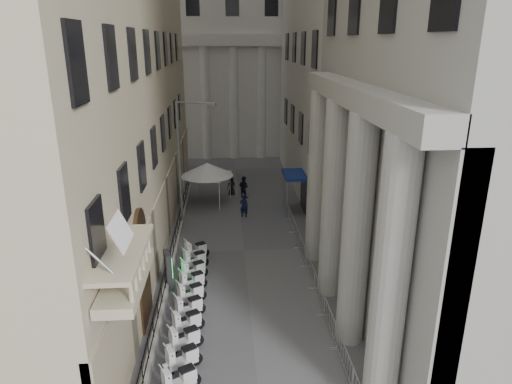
# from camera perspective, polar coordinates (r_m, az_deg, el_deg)

# --- Properties ---
(far_building) EXTENTS (22.00, 10.00, 30.00)m
(far_building) POSITION_cam_1_polar(r_m,az_deg,el_deg) (54.93, -3.08, 20.95)
(far_building) COLOR beige
(far_building) RESTS_ON ground
(iron_fence) EXTENTS (0.30, 28.00, 1.40)m
(iron_fence) POSITION_cam_1_polar(r_m,az_deg,el_deg) (28.06, -10.31, -8.51)
(iron_fence) COLOR black
(iron_fence) RESTS_ON ground
(blue_awning) EXTENTS (1.60, 3.00, 3.00)m
(blue_awning) POSITION_cam_1_polar(r_m,az_deg,el_deg) (35.57, 4.70, -2.32)
(blue_awning) COLOR navy
(blue_awning) RESTS_ON ground
(scooter_4) EXTENTS (1.50, 1.16, 1.50)m
(scooter_4) POSITION_cam_1_polar(r_m,az_deg,el_deg) (19.85, -9.08, -21.16)
(scooter_4) COLOR silver
(scooter_4) RESTS_ON ground
(scooter_5) EXTENTS (1.50, 1.16, 1.50)m
(scooter_5) POSITION_cam_1_polar(r_m,az_deg,el_deg) (20.80, -8.80, -19.02)
(scooter_5) COLOR silver
(scooter_5) RESTS_ON ground
(scooter_6) EXTENTS (1.50, 1.16, 1.50)m
(scooter_6) POSITION_cam_1_polar(r_m,az_deg,el_deg) (21.78, -8.54, -17.06)
(scooter_6) COLOR silver
(scooter_6) RESTS_ON ground
(scooter_7) EXTENTS (1.50, 1.16, 1.50)m
(scooter_7) POSITION_cam_1_polar(r_m,az_deg,el_deg) (22.79, -8.31, -15.28)
(scooter_7) COLOR silver
(scooter_7) RESTS_ON ground
(scooter_8) EXTENTS (1.50, 1.16, 1.50)m
(scooter_8) POSITION_cam_1_polar(r_m,az_deg,el_deg) (23.81, -8.10, -13.65)
(scooter_8) COLOR silver
(scooter_8) RESTS_ON ground
(scooter_9) EXTENTS (1.50, 1.16, 1.50)m
(scooter_9) POSITION_cam_1_polar(r_m,az_deg,el_deg) (24.86, -7.92, -12.15)
(scooter_9) COLOR silver
(scooter_9) RESTS_ON ground
(scooter_10) EXTENTS (1.50, 1.16, 1.50)m
(scooter_10) POSITION_cam_1_polar(r_m,az_deg,el_deg) (25.91, -7.75, -10.78)
(scooter_10) COLOR silver
(scooter_10) RESTS_ON ground
(scooter_11) EXTENTS (1.50, 1.16, 1.50)m
(scooter_11) POSITION_cam_1_polar(r_m,az_deg,el_deg) (26.99, -7.59, -9.51)
(scooter_11) COLOR silver
(scooter_11) RESTS_ON ground
(scooter_12) EXTENTS (1.50, 1.16, 1.50)m
(scooter_12) POSITION_cam_1_polar(r_m,az_deg,el_deg) (28.07, -7.45, -8.34)
(scooter_12) COLOR silver
(scooter_12) RESTS_ON ground
(barrier_1) EXTENTS (0.60, 2.40, 1.10)m
(barrier_1) POSITION_cam_1_polar(r_m,az_deg,el_deg) (20.02, 10.88, -20.88)
(barrier_1) COLOR #B2B5BB
(barrier_1) RESTS_ON ground
(barrier_2) EXTENTS (0.60, 2.40, 1.10)m
(barrier_2) POSITION_cam_1_polar(r_m,az_deg,el_deg) (21.94, 9.19, -16.81)
(barrier_2) COLOR #B2B5BB
(barrier_2) RESTS_ON ground
(barrier_3) EXTENTS (0.60, 2.40, 1.10)m
(barrier_3) POSITION_cam_1_polar(r_m,az_deg,el_deg) (23.97, 7.84, -13.40)
(barrier_3) COLOR #B2B5BB
(barrier_3) RESTS_ON ground
(barrier_4) EXTENTS (0.60, 2.40, 1.10)m
(barrier_4) POSITION_cam_1_polar(r_m,az_deg,el_deg) (26.08, 6.74, -10.53)
(barrier_4) COLOR #B2B5BB
(barrier_4) RESTS_ON ground
(barrier_5) EXTENTS (0.60, 2.40, 1.10)m
(barrier_5) POSITION_cam_1_polar(r_m,az_deg,el_deg) (28.25, 5.82, -8.09)
(barrier_5) COLOR #B2B5BB
(barrier_5) RESTS_ON ground
(barrier_6) EXTENTS (0.60, 2.40, 1.10)m
(barrier_6) POSITION_cam_1_polar(r_m,az_deg,el_deg) (30.48, 5.04, -6.00)
(barrier_6) COLOR #B2B5BB
(barrier_6) RESTS_ON ground
(barrier_7) EXTENTS (0.60, 2.40, 1.10)m
(barrier_7) POSITION_cam_1_polar(r_m,az_deg,el_deg) (32.74, 4.37, -4.20)
(barrier_7) COLOR #B2B5BB
(barrier_7) RESTS_ON ground
(security_tent) EXTENTS (4.13, 4.13, 3.36)m
(security_tent) POSITION_cam_1_polar(r_m,az_deg,el_deg) (36.99, -6.68, 3.00)
(security_tent) COLOR silver
(security_tent) RESTS_ON ground
(street_lamp) EXTENTS (2.74, 1.11, 8.78)m
(street_lamp) POSITION_cam_1_polar(r_m,az_deg,el_deg) (31.45, -9.01, 4.77)
(street_lamp) COLOR gray
(street_lamp) RESTS_ON ground
(info_kiosk) EXTENTS (0.53, 1.01, 2.04)m
(info_kiosk) POSITION_cam_1_polar(r_m,az_deg,el_deg) (24.92, -10.90, -9.51)
(info_kiosk) COLOR black
(info_kiosk) RESTS_ON ground
(pedestrian_a) EXTENTS (0.69, 0.53, 1.69)m
(pedestrian_a) POSITION_cam_1_polar(r_m,az_deg,el_deg) (33.95, -1.52, -1.78)
(pedestrian_a) COLOR black
(pedestrian_a) RESTS_ON ground
(pedestrian_b) EXTENTS (1.12, 1.08, 1.82)m
(pedestrian_b) POSITION_cam_1_polar(r_m,az_deg,el_deg) (38.19, -1.56, 0.65)
(pedestrian_b) COLOR black
(pedestrian_b) RESTS_ON ground
(pedestrian_c) EXTENTS (0.87, 0.69, 1.56)m
(pedestrian_c) POSITION_cam_1_polar(r_m,az_deg,el_deg) (38.87, -3.08, 0.75)
(pedestrian_c) COLOR black
(pedestrian_c) RESTS_ON ground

